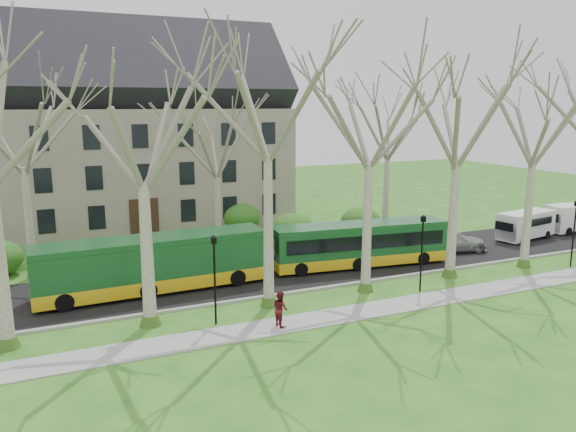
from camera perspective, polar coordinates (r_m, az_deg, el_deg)
The scene contains 15 objects.
ground at distance 30.68m, azimuth 3.02°, elevation -8.53°, with size 120.00×120.00×0.00m, color #26651D.
sidewalk at distance 28.61m, azimuth 5.33°, elevation -10.00°, with size 70.00×2.00×0.06m, color gray.
road at distance 35.40m, azimuth -1.04°, elevation -5.72°, with size 80.00×8.00×0.06m, color black.
curb at distance 31.92m, azimuth 1.79°, elevation -7.58°, with size 80.00×0.25×0.14m, color #A5A39E.
building at distance 50.23m, azimuth -15.94°, elevation 8.24°, with size 26.50×12.20×16.00m.
tree_row_verge at distance 29.32m, azimuth 2.90°, elevation 4.63°, with size 49.00×7.00×14.00m.
tree_row_far at distance 38.78m, azimuth -6.09°, elevation 4.74°, with size 33.00×7.00×12.00m.
lamp_row at distance 29.05m, azimuth 3.97°, elevation -4.36°, with size 36.22×0.22×4.30m.
hedges at distance 41.64m, azimuth -11.60°, elevation -1.96°, with size 30.60×8.60×2.00m.
bus_lead at distance 32.33m, azimuth -13.45°, elevation -4.69°, with size 12.81×2.67×3.20m, color #154C22, non-canonical shape.
bus_follow at distance 36.67m, azimuth 7.30°, elevation -2.82°, with size 11.57×2.41×2.89m, color #154C22, non-canonical shape.
sedan at distance 41.71m, azimuth 16.33°, elevation -2.46°, with size 2.05×5.04×1.46m, color #ABABAF.
van_a at distance 47.18m, azimuth 23.01°, elevation -0.90°, with size 4.99×1.81×2.18m, color silver, non-canonical shape.
van_b at distance 51.79m, azimuth 27.24°, elevation -0.17°, with size 5.24×1.90×2.29m, color silver, non-canonical shape.
pedestrian_b at distance 26.88m, azimuth -0.79°, elevation -9.38°, with size 0.83×0.64×1.70m, color maroon.
Camera 1 is at (-13.19, -25.66, 10.43)m, focal length 35.00 mm.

